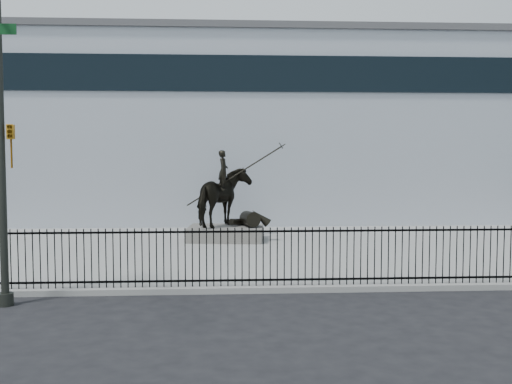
{
  "coord_description": "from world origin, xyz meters",
  "views": [
    {
      "loc": [
        -1.99,
        -13.8,
        3.61
      ],
      "look_at": [
        -0.83,
        6.0,
        2.22
      ],
      "focal_mm": 42.0,
      "sensor_mm": 36.0,
      "label": 1
    }
  ],
  "objects": [
    {
      "name": "building",
      "position": [
        0.0,
        20.0,
        4.5
      ],
      "size": [
        44.0,
        14.0,
        9.0
      ],
      "primitive_type": "cube",
      "color": "#B4BCC4",
      "rests_on": "ground"
    },
    {
      "name": "picket_fence",
      "position": [
        0.0,
        1.25,
        0.9
      ],
      "size": [
        22.1,
        0.1,
        1.5
      ],
      "color": "black",
      "rests_on": "plaza"
    },
    {
      "name": "statue_plinth",
      "position": [
        -1.81,
        9.06,
        0.42
      ],
      "size": [
        3.03,
        2.24,
        0.53
      ],
      "primitive_type": "cube",
      "rotation": [
        0.0,
        0.0,
        -0.11
      ],
      "color": "#53514C",
      "rests_on": "plaza"
    },
    {
      "name": "ground",
      "position": [
        0.0,
        0.0,
        0.0
      ],
      "size": [
        120.0,
        120.0,
        0.0
      ],
      "primitive_type": "plane",
      "color": "black",
      "rests_on": "ground"
    },
    {
      "name": "plaza",
      "position": [
        0.0,
        7.0,
        0.07
      ],
      "size": [
        30.0,
        12.0,
        0.15
      ],
      "primitive_type": "cube",
      "color": "gray",
      "rests_on": "ground"
    },
    {
      "name": "equestrian_statue",
      "position": [
        -1.76,
        9.05,
        1.79
      ],
      "size": [
        3.62,
        2.43,
        3.08
      ],
      "rotation": [
        0.0,
        0.0,
        -0.11
      ],
      "color": "black",
      "rests_on": "statue_plinth"
    }
  ]
}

